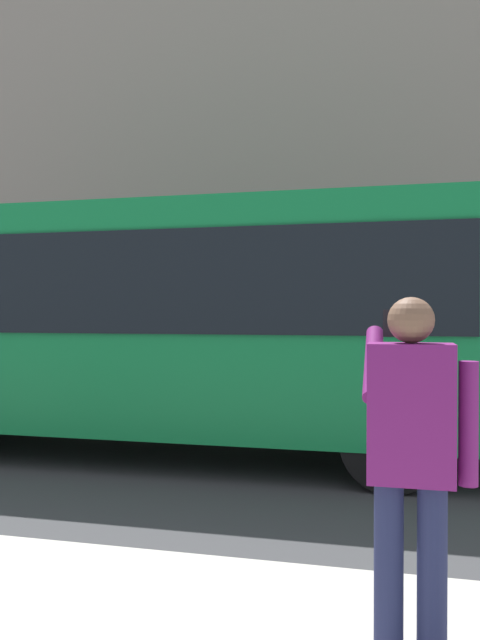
% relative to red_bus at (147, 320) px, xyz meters
% --- Properties ---
extents(ground_plane, '(60.00, 60.00, 0.00)m').
position_rel_red_bus_xyz_m(ground_plane, '(-3.26, -0.02, -1.68)').
color(ground_plane, '#38383A').
extents(building_facade_far, '(28.00, 1.55, 12.00)m').
position_rel_red_bus_xyz_m(building_facade_far, '(-3.28, -6.82, 4.30)').
color(building_facade_far, gray).
rests_on(building_facade_far, ground_plane).
extents(red_bus, '(9.05, 2.54, 3.08)m').
position_rel_red_bus_xyz_m(red_bus, '(0.00, 0.00, 0.00)').
color(red_bus, '#0F7238').
rests_on(red_bus, ground_plane).
extents(pedestrian_photographer, '(0.53, 0.52, 1.70)m').
position_rel_red_bus_xyz_m(pedestrian_photographer, '(-3.15, 4.42, -0.54)').
color(pedestrian_photographer, '#1E2347').
rests_on(pedestrian_photographer, sidewalk_curb).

